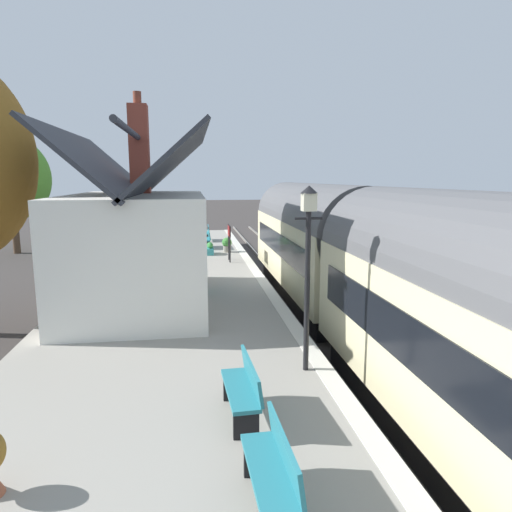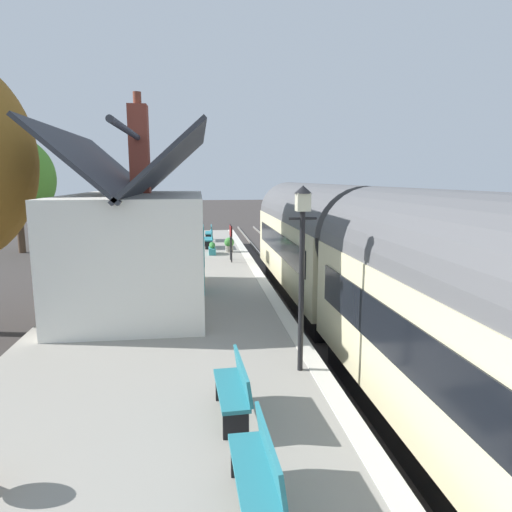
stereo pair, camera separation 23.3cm
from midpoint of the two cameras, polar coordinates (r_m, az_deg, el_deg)
ground_plane at (r=16.18m, az=5.49°, el=-6.43°), size 160.00×160.00×0.00m
platform at (r=15.69m, az=-9.67°, el=-5.23°), size 32.00×6.39×0.96m
platform_edge_coping at (r=15.72m, az=1.34°, el=-3.22°), size 32.00×0.36×0.02m
rail_near at (r=16.59m, az=10.99°, el=-5.92°), size 52.00×0.08×0.14m
rail_far at (r=16.20m, az=6.12°, el=-6.17°), size 52.00×0.08×0.14m
train at (r=8.18m, az=25.67°, el=-7.48°), size 29.46×2.73×4.32m
station_building at (r=13.25m, az=-14.11°, el=1.50°), size 6.86×3.87×6.04m
bench_mid_platform at (r=5.36m, az=1.70°, el=-25.19°), size 1.41×0.48×0.88m
bench_by_lamp at (r=26.08m, az=-5.61°, el=2.99°), size 1.41×0.46×0.88m
bench_platform_end at (r=23.40m, az=-5.60°, el=2.21°), size 1.40×0.45×0.88m
bench_near_building at (r=7.01m, az=-1.69°, el=-16.24°), size 1.42×0.50×0.88m
planter_edge_far at (r=21.98m, az=-3.10°, el=1.49°), size 0.47×0.47×0.71m
planter_corner_building at (r=21.44m, az=-5.25°, el=0.97°), size 0.92×0.32×0.57m
planter_bench_left at (r=25.90m, az=-8.91°, el=2.50°), size 0.78×0.32×0.64m
lamp_post_platform at (r=8.12m, az=6.67°, el=1.68°), size 0.32×0.50×3.43m
station_sign_board at (r=19.43m, az=-2.85°, el=2.81°), size 0.96×0.06×1.57m
tree_far_right at (r=30.81m, az=-27.85°, el=8.65°), size 4.36×4.50×6.98m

